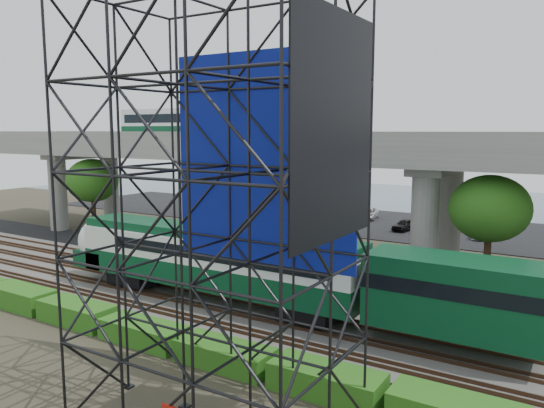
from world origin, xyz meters
The scene contains 13 objects.
ground centered at (0.00, 0.00, 0.00)m, with size 140.00×140.00×0.00m, color #474233.
ballast_bed centered at (0.00, 2.00, 0.10)m, with size 90.00×12.00×0.20m, color slate.
service_road centered at (0.00, 10.50, 0.04)m, with size 90.00×5.00×0.08m, color black.
parking_lot centered at (0.00, 34.00, 0.04)m, with size 90.00×18.00×0.08m, color black.
harbor_water centered at (0.00, 56.00, 0.01)m, with size 140.00×40.00×0.03m, color #41536B.
rail_tracks centered at (0.00, 2.00, 0.28)m, with size 90.00×9.52×0.16m.
commuter_train centered at (2.53, 2.00, 2.88)m, with size 29.30×3.06×4.30m.
overpass centered at (-1.08, 16.00, 8.21)m, with size 80.00×12.00×12.40m.
scaffold_tower centered at (8.39, -7.98, 7.47)m, with size 9.36×6.36×15.00m.
hedge_strip centered at (1.01, -4.30, 0.56)m, with size 34.60×1.80×1.20m.
trees centered at (-4.67, 16.17, 5.57)m, with size 40.94×16.94×7.69m.
suv centered at (-13.64, 11.25, 0.73)m, with size 2.17×4.70×1.31m, color black.
parked_cars centered at (-0.03, 33.60, 0.69)m, with size 37.53×9.76×1.29m.
Camera 1 is at (19.55, -22.26, 10.41)m, focal length 35.00 mm.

